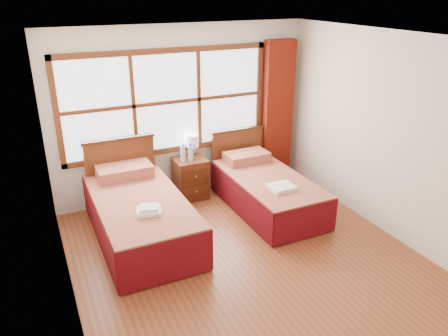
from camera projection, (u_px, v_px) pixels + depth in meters
name	position (u px, v px, depth m)	size (l,w,h in m)	color
floor	(251.00, 264.00, 5.23)	(4.50, 4.50, 0.00)	brown
ceiling	(258.00, 39.00, 4.23)	(4.50, 4.50, 0.00)	white
wall_back	(183.00, 113.00, 6.61)	(4.00, 4.00, 0.00)	silver
wall_left	(60.00, 199.00, 3.94)	(4.50, 4.50, 0.00)	silver
wall_right	(393.00, 138.00, 5.51)	(4.50, 4.50, 0.00)	silver
window	(167.00, 102.00, 6.40)	(3.16, 0.06, 1.56)	white
curtain	(278.00, 112.00, 7.17)	(0.50, 0.16, 2.30)	maroon
bed_left	(139.00, 214.00, 5.70)	(1.11, 2.15, 1.08)	#42200D
bed_right	(266.00, 189.00, 6.46)	(1.00, 2.02, 0.96)	#42200D
nightstand	(191.00, 178.00, 6.77)	(0.48, 0.47, 0.63)	#592A13
towels_left	(149.00, 210.00, 5.19)	(0.34, 0.31, 0.09)	white
towels_right	(282.00, 187.00, 5.95)	(0.34, 0.30, 0.05)	white
lamp	(192.00, 142.00, 6.62)	(0.19, 0.19, 0.36)	gold
bottle_near	(183.00, 154.00, 6.52)	(0.07, 0.07, 0.27)	silver
bottle_far	(191.00, 153.00, 6.54)	(0.07, 0.07, 0.28)	silver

